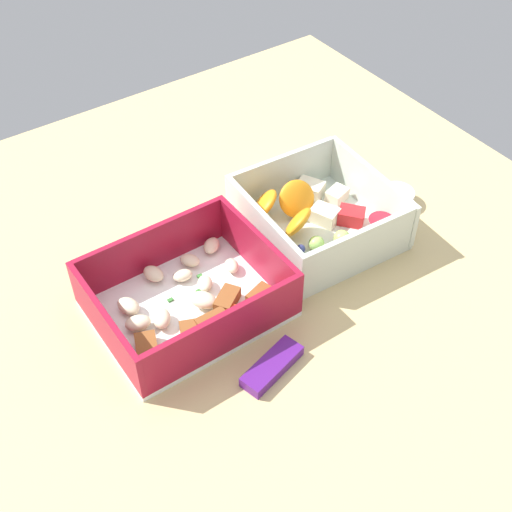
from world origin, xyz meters
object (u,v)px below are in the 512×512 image
candy_bar (272,366)px  fruit_bowl (318,218)px  pasta_container (188,298)px  paper_cup_liner (396,197)px

candy_bar → fruit_bowl: bearing=-140.5°
pasta_container → candy_bar: pasta_container is taller
fruit_bowl → paper_cup_liner: size_ratio=3.94×
fruit_bowl → candy_bar: size_ratio=2.39×
pasta_container → candy_bar: 11.60cm
paper_cup_liner → candy_bar: bearing=23.2°
fruit_bowl → paper_cup_liner: bearing=172.4°
pasta_container → candy_bar: bearing=103.1°
paper_cup_liner → pasta_container: bearing=0.8°
fruit_bowl → paper_cup_liner: 11.39cm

